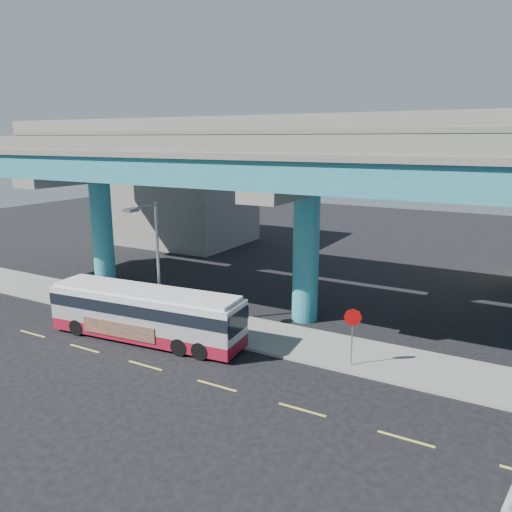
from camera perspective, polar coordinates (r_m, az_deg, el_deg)
The scene contains 9 objects.
ground at distance 22.40m, azimuth -4.07°, elevation -14.27°, with size 120.00×120.00×0.00m, color black.
sidewalk at distance 26.69m, azimuth 2.48°, elevation -9.37°, with size 70.00×4.00×0.15m, color gray.
lane_markings at distance 22.17m, azimuth -4.51°, elevation -14.56°, with size 58.00×0.12×0.01m.
viaduct at distance 27.93m, azimuth 6.06°, elevation 10.73°, with size 52.00×12.40×11.70m.
building_concrete at distance 51.37m, azimuth -8.22°, elevation 6.60°, with size 12.00×10.00×9.00m, color gray.
transit_bus at distance 26.80m, azimuth -12.50°, elevation -6.28°, with size 10.98×3.34×2.77m.
parked_car at distance 31.55m, azimuth -12.46°, elevation -4.51°, with size 4.63×3.09×1.46m, color #313136.
street_lamp at distance 27.25m, azimuth -11.93°, elevation 1.05°, with size 0.50×2.30×6.93m.
stop_sign at distance 23.23m, azimuth 10.98°, elevation -7.68°, with size 0.78×0.32×2.73m.
Camera 1 is at (11.01, -16.54, 10.34)m, focal length 35.00 mm.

